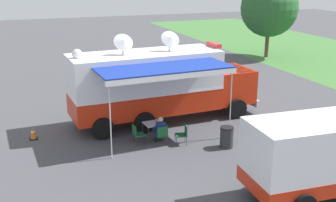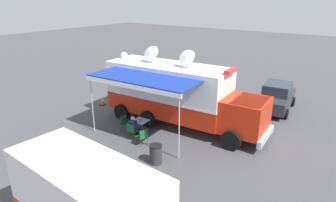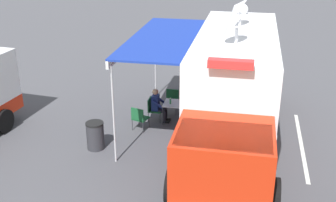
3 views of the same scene
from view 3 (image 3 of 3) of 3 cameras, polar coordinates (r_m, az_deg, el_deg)
name	(u,v)px [view 3 (image 3 of 3)]	position (r m, az deg, el deg)	size (l,w,h in m)	color
ground_plane	(232,132)	(15.20, 8.46, -4.06)	(100.00, 100.00, 0.00)	#47474C
lot_stripe	(301,144)	(14.87, 17.25, -5.50)	(0.12, 4.80, 0.01)	silver
command_truck	(233,87)	(13.74, 8.58, 1.87)	(5.28, 9.61, 4.53)	red
folding_table	(175,105)	(15.53, 0.92, -0.47)	(0.84, 0.84, 0.73)	silver
water_bottle	(170,101)	(15.41, 0.31, -0.01)	(0.07, 0.07, 0.22)	#3F9959
folding_chair_at_table	(153,108)	(15.69, -2.02, -0.88)	(0.51, 0.51, 0.87)	#19562D
folding_chair_beside_table	(172,99)	(16.43, 0.52, 0.24)	(0.51, 0.51, 0.87)	#19562D
folding_chair_spare_by_truck	(139,117)	(14.96, -3.84, -2.12)	(0.58, 0.58, 0.87)	#19562D
seated_responder	(158,104)	(15.59, -1.35, -0.46)	(0.68, 0.57, 1.25)	navy
trash_bin	(95,135)	(13.97, -9.62, -4.53)	(0.57, 0.57, 0.91)	#2D2D33
traffic_cone	(239,75)	(20.07, 9.42, 3.40)	(0.36, 0.36, 0.58)	black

